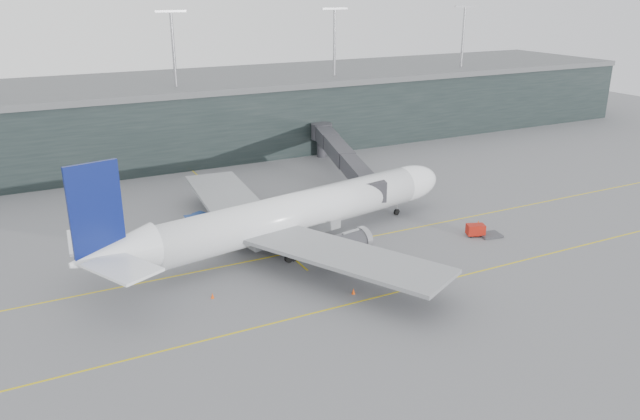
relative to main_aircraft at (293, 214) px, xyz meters
name	(u,v)px	position (x,y,z in m)	size (l,w,h in m)	color
ground	(242,250)	(-6.86, 1.80, -4.52)	(320.00, 320.00, 0.00)	slate
taxiline_a	(253,260)	(-6.86, -2.20, -4.51)	(160.00, 0.25, 0.02)	gold
taxiline_b	(307,315)	(-6.86, -18.20, -4.51)	(160.00, 0.25, 0.02)	gold
taxiline_lead_main	(228,202)	(-1.86, 21.80, -4.51)	(0.25, 60.00, 0.02)	gold
terminal	(143,118)	(-6.87, 59.80, 3.10)	(240.00, 36.00, 29.00)	black
main_aircraft	(293,214)	(0.00, 0.00, 0.00)	(57.16, 52.99, 16.10)	white
jet_bridge	(328,151)	(18.99, 26.00, 0.75)	(16.45, 45.11, 7.03)	#303035
gse_cart	(476,230)	(24.48, -8.68, -3.58)	(2.88, 2.35, 1.69)	#A2160B
baggage_dolly	(490,235)	(26.32, -9.73, -4.34)	(2.98, 2.38, 0.30)	#35353A
uld_a	(191,222)	(-10.74, 12.41, -3.51)	(2.21, 1.82, 1.93)	#3E3E43
uld_b	(200,219)	(-9.13, 13.43, -3.56)	(2.48, 2.28, 1.82)	#3E3E43
uld_c	(223,217)	(-5.80, 12.46, -3.46)	(2.49, 2.13, 2.02)	#3E3E43
cone_nose	(478,222)	(27.91, -5.34, -4.19)	(0.41, 0.41, 0.65)	#E14D0C
cone_wing_stbd	(353,291)	(0.05, -16.28, -4.17)	(0.43, 0.43, 0.69)	#E3490C
cone_wing_port	(257,211)	(0.36, 14.22, -4.16)	(0.44, 0.44, 0.71)	#D05F0B
cone_tail	(212,296)	(-14.75, -9.85, -4.20)	(0.40, 0.40, 0.64)	#ED4B0D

